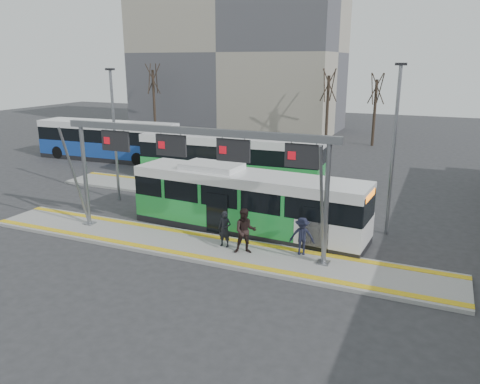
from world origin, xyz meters
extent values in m
plane|color=#2D2D30|center=(0.00, 0.00, 0.00)|extent=(120.00, 120.00, 0.00)
cube|color=gray|center=(0.00, 0.00, 0.07)|extent=(22.00, 3.00, 0.15)
cube|color=gray|center=(-4.00, 8.00, 0.07)|extent=(20.00, 3.00, 0.15)
cube|color=yellow|center=(0.00, 1.15, 0.16)|extent=(22.00, 0.35, 0.02)
cube|color=yellow|center=(0.00, -1.15, 0.16)|extent=(22.00, 0.35, 0.02)
cube|color=yellow|center=(-4.00, 9.15, 0.16)|extent=(20.00, 0.35, 0.02)
cylinder|color=slate|center=(-6.50, 0.30, 2.67)|extent=(0.20, 0.20, 5.05)
cube|color=slate|center=(-6.50, 0.30, 0.18)|extent=(0.50, 0.50, 0.06)
cylinder|color=slate|center=(-6.50, -0.40, 2.67)|extent=(0.12, 1.46, 4.90)
cylinder|color=slate|center=(5.50, 0.30, 2.67)|extent=(0.20, 0.20, 5.05)
cube|color=slate|center=(5.50, 0.30, 0.18)|extent=(0.50, 0.50, 0.06)
cylinder|color=slate|center=(5.50, -0.40, 2.67)|extent=(0.12, 1.46, 4.90)
cube|color=slate|center=(-0.50, 0.30, 5.20)|extent=(13.00, 0.25, 0.30)
cube|color=black|center=(-4.50, 0.30, 4.50)|extent=(1.50, 0.12, 0.95)
cube|color=red|center=(-4.95, 0.23, 4.50)|extent=(0.32, 0.02, 0.32)
cube|color=black|center=(-1.50, 0.30, 4.50)|extent=(1.50, 0.12, 0.95)
cube|color=red|center=(-1.95, 0.23, 4.50)|extent=(0.32, 0.02, 0.32)
cube|color=black|center=(1.50, 0.30, 4.50)|extent=(1.50, 0.12, 0.95)
cube|color=red|center=(1.05, 0.23, 4.50)|extent=(0.32, 0.02, 0.32)
cube|color=black|center=(4.50, 0.30, 4.50)|extent=(1.50, 0.12, 0.95)
cube|color=red|center=(4.05, 0.23, 4.50)|extent=(0.32, 0.02, 0.32)
cube|color=#9C9582|center=(-14.00, 36.00, 9.00)|extent=(24.00, 12.00, 18.00)
cube|color=black|center=(1.05, 2.89, 0.17)|extent=(11.80, 3.23, 0.34)
cube|color=green|center=(1.05, 2.89, 0.90)|extent=(11.80, 3.23, 1.12)
cube|color=black|center=(1.05, 2.89, 1.94)|extent=(11.79, 3.15, 0.97)
cube|color=white|center=(1.05, 2.89, 2.67)|extent=(11.80, 3.23, 0.49)
cube|color=orange|center=(6.86, 2.51, 2.58)|extent=(0.16, 1.73, 0.27)
cube|color=white|center=(-0.89, 3.01, 3.06)|extent=(3.02, 1.92, 0.29)
cylinder|color=black|center=(-3.10, 2.07, 0.49)|extent=(0.99, 0.35, 0.97)
cylinder|color=black|center=(-2.96, 4.24, 0.49)|extent=(0.99, 0.35, 0.97)
cylinder|color=black|center=(4.47, 1.58, 0.49)|extent=(0.99, 0.35, 0.97)
cylinder|color=black|center=(4.61, 3.75, 0.49)|extent=(0.99, 0.35, 0.97)
cube|color=black|center=(-3.79, 11.47, 0.18)|extent=(12.78, 3.31, 0.37)
cube|color=green|center=(-3.79, 11.47, 0.98)|extent=(12.78, 3.31, 1.21)
cube|color=black|center=(-3.79, 11.47, 2.11)|extent=(12.77, 3.23, 1.05)
cube|color=white|center=(-3.79, 11.47, 2.90)|extent=(12.78, 3.31, 0.53)
cylinder|color=black|center=(-8.16, 10.05, 0.53)|extent=(1.07, 0.37, 1.05)
cylinder|color=black|center=(-8.28, 12.44, 0.53)|extent=(1.07, 0.37, 1.05)
cylinder|color=black|center=(0.06, 10.46, 0.53)|extent=(1.07, 0.37, 1.05)
cylinder|color=black|center=(-0.06, 12.85, 0.53)|extent=(1.07, 0.37, 1.05)
cube|color=black|center=(-16.44, 14.26, 0.19)|extent=(12.39, 3.25, 0.37)
cube|color=#193F97|center=(-16.44, 14.26, 0.99)|extent=(12.39, 3.25, 1.23)
cube|color=black|center=(-16.44, 14.26, 2.14)|extent=(12.39, 3.17, 1.07)
cube|color=white|center=(-16.44, 14.26, 2.94)|extent=(12.39, 3.25, 0.53)
cylinder|color=black|center=(-20.69, 12.86, 0.53)|extent=(1.08, 0.37, 1.07)
cylinder|color=black|center=(-20.79, 15.29, 0.53)|extent=(1.08, 0.37, 1.07)
cylinder|color=black|center=(-12.71, 13.21, 0.53)|extent=(1.08, 0.37, 1.07)
cylinder|color=black|center=(-12.81, 15.63, 0.53)|extent=(1.08, 0.37, 1.07)
imported|color=black|center=(1.05, 0.34, 0.96)|extent=(0.60, 0.41, 1.61)
imported|color=black|center=(2.17, 0.03, 1.13)|extent=(1.18, 1.08, 1.96)
imported|color=black|center=(4.42, 0.84, 0.96)|extent=(1.16, 0.82, 1.63)
cylinder|color=#382B21|center=(-1.11, 28.13, 3.38)|extent=(0.28, 0.28, 6.76)
cylinder|color=#382B21|center=(3.09, 30.11, 3.19)|extent=(0.28, 0.28, 6.38)
cylinder|color=#382B21|center=(-20.79, 27.92, 3.57)|extent=(0.28, 0.28, 7.14)
cylinder|color=slate|center=(-8.07, 4.74, 3.82)|extent=(0.16, 0.16, 7.63)
cube|color=black|center=(-8.07, 4.74, 7.63)|extent=(0.50, 0.25, 0.12)
cylinder|color=slate|center=(7.39, 5.23, 3.97)|extent=(0.16, 0.16, 7.94)
cube|color=black|center=(7.39, 5.23, 7.94)|extent=(0.50, 0.25, 0.12)
camera|label=1|loc=(9.39, -17.10, 8.07)|focal=35.00mm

